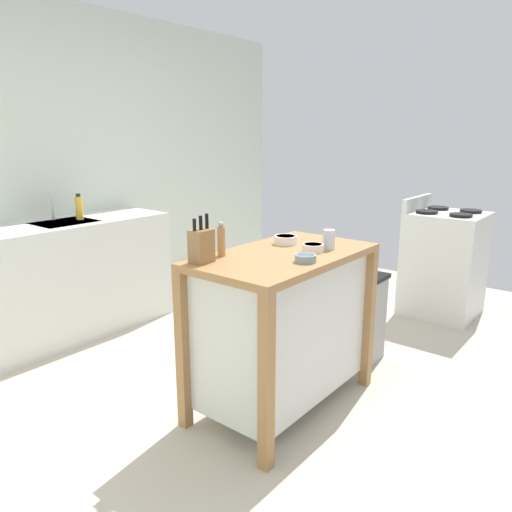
{
  "coord_description": "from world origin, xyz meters",
  "views": [
    {
      "loc": [
        -2.24,
        -1.49,
        1.56
      ],
      "look_at": [
        -0.12,
        0.22,
        0.88
      ],
      "focal_mm": 33.97,
      "sensor_mm": 36.0,
      "label": 1
    }
  ],
  "objects_px": {
    "knife_block": "(201,245)",
    "bowl_stoneware_deep": "(306,258)",
    "trash_bin": "(359,319)",
    "stove": "(444,263)",
    "sink_faucet": "(52,206)",
    "bowl_ceramic_small": "(286,240)",
    "drinking_cup": "(329,239)",
    "bottle_spray_cleaner": "(79,208)",
    "bowl_ceramic_wide": "(313,248)",
    "pepper_grinder": "(221,240)",
    "kitchen_island": "(283,322)"
  },
  "relations": [
    {
      "from": "bowl_ceramic_wide",
      "to": "bottle_spray_cleaner",
      "type": "xyz_separation_m",
      "value": [
        -0.17,
        2.06,
        0.05
      ]
    },
    {
      "from": "pepper_grinder",
      "to": "drinking_cup",
      "type": "bearing_deg",
      "value": -36.04
    },
    {
      "from": "kitchen_island",
      "to": "knife_block",
      "type": "height_order",
      "value": "knife_block"
    },
    {
      "from": "bowl_ceramic_small",
      "to": "bowl_ceramic_wide",
      "type": "distance_m",
      "value": 0.24
    },
    {
      "from": "stove",
      "to": "drinking_cup",
      "type": "bearing_deg",
      "value": 177.91
    },
    {
      "from": "knife_block",
      "to": "bowl_ceramic_small",
      "type": "bearing_deg",
      "value": -8.02
    },
    {
      "from": "knife_block",
      "to": "drinking_cup",
      "type": "height_order",
      "value": "knife_block"
    },
    {
      "from": "knife_block",
      "to": "bowl_ceramic_small",
      "type": "xyz_separation_m",
      "value": [
        0.62,
        -0.09,
        -0.06
      ]
    },
    {
      "from": "drinking_cup",
      "to": "trash_bin",
      "type": "relative_size",
      "value": 0.18
    },
    {
      "from": "bowl_ceramic_small",
      "to": "pepper_grinder",
      "type": "distance_m",
      "value": 0.47
    },
    {
      "from": "kitchen_island",
      "to": "trash_bin",
      "type": "height_order",
      "value": "kitchen_island"
    },
    {
      "from": "bowl_ceramic_wide",
      "to": "bottle_spray_cleaner",
      "type": "height_order",
      "value": "bottle_spray_cleaner"
    },
    {
      "from": "pepper_grinder",
      "to": "knife_block",
      "type": "bearing_deg",
      "value": -176.37
    },
    {
      "from": "bowl_stoneware_deep",
      "to": "trash_bin",
      "type": "distance_m",
      "value": 1.09
    },
    {
      "from": "stove",
      "to": "kitchen_island",
      "type": "bearing_deg",
      "value": 174.23
    },
    {
      "from": "bowl_ceramic_small",
      "to": "pepper_grinder",
      "type": "xyz_separation_m",
      "value": [
        -0.46,
        0.1,
        0.06
      ]
    },
    {
      "from": "bottle_spray_cleaner",
      "to": "bowl_stoneware_deep",
      "type": "bearing_deg",
      "value": -91.03
    },
    {
      "from": "bowl_ceramic_wide",
      "to": "stove",
      "type": "distance_m",
      "value": 2.07
    },
    {
      "from": "pepper_grinder",
      "to": "stove",
      "type": "relative_size",
      "value": 0.18
    },
    {
      "from": "kitchen_island",
      "to": "bowl_ceramic_small",
      "type": "xyz_separation_m",
      "value": [
        0.19,
        0.12,
        0.44
      ]
    },
    {
      "from": "trash_bin",
      "to": "stove",
      "type": "bearing_deg",
      "value": -5.62
    },
    {
      "from": "trash_bin",
      "to": "bottle_spray_cleaner",
      "type": "distance_m",
      "value": 2.31
    },
    {
      "from": "kitchen_island",
      "to": "bowl_ceramic_small",
      "type": "distance_m",
      "value": 0.49
    },
    {
      "from": "sink_faucet",
      "to": "bottle_spray_cleaner",
      "type": "xyz_separation_m",
      "value": [
        0.14,
        -0.15,
        -0.01
      ]
    },
    {
      "from": "bowl_ceramic_wide",
      "to": "pepper_grinder",
      "type": "relative_size",
      "value": 0.64
    },
    {
      "from": "sink_faucet",
      "to": "pepper_grinder",
      "type": "bearing_deg",
      "value": -92.5
    },
    {
      "from": "knife_block",
      "to": "bowl_stoneware_deep",
      "type": "height_order",
      "value": "knife_block"
    },
    {
      "from": "sink_faucet",
      "to": "bowl_ceramic_wide",
      "type": "bearing_deg",
      "value": -82.12
    },
    {
      "from": "pepper_grinder",
      "to": "bottle_spray_cleaner",
      "type": "xyz_separation_m",
      "value": [
        0.22,
        1.73,
        -0.01
      ]
    },
    {
      "from": "knife_block",
      "to": "bowl_stoneware_deep",
      "type": "relative_size",
      "value": 2.2
    },
    {
      "from": "bowl_ceramic_small",
      "to": "pepper_grinder",
      "type": "bearing_deg",
      "value": 168.03
    },
    {
      "from": "bowl_stoneware_deep",
      "to": "pepper_grinder",
      "type": "bearing_deg",
      "value": 113.27
    },
    {
      "from": "trash_bin",
      "to": "sink_faucet",
      "type": "relative_size",
      "value": 2.86
    },
    {
      "from": "stove",
      "to": "bowl_ceramic_small",
      "type": "bearing_deg",
      "value": 170.09
    },
    {
      "from": "bowl_ceramic_small",
      "to": "stove",
      "type": "relative_size",
      "value": 0.13
    },
    {
      "from": "bowl_stoneware_deep",
      "to": "trash_bin",
      "type": "xyz_separation_m",
      "value": [
        0.88,
        0.12,
        -0.63
      ]
    },
    {
      "from": "knife_block",
      "to": "bottle_spray_cleaner",
      "type": "bearing_deg",
      "value": 77.71
    },
    {
      "from": "kitchen_island",
      "to": "sink_faucet",
      "type": "xyz_separation_m",
      "value": [
        -0.19,
        2.1,
        0.5
      ]
    },
    {
      "from": "knife_block",
      "to": "stove",
      "type": "distance_m",
      "value": 2.65
    },
    {
      "from": "bowl_stoneware_deep",
      "to": "trash_bin",
      "type": "bearing_deg",
      "value": 7.56
    },
    {
      "from": "bowl_stoneware_deep",
      "to": "pepper_grinder",
      "type": "relative_size",
      "value": 0.59
    },
    {
      "from": "trash_bin",
      "to": "bowl_ceramic_wide",
      "type": "bearing_deg",
      "value": -177.68
    },
    {
      "from": "bowl_ceramic_small",
      "to": "bowl_ceramic_wide",
      "type": "height_order",
      "value": "bowl_ceramic_small"
    },
    {
      "from": "knife_block",
      "to": "stove",
      "type": "relative_size",
      "value": 0.24
    },
    {
      "from": "bowl_stoneware_deep",
      "to": "trash_bin",
      "type": "height_order",
      "value": "bowl_stoneware_deep"
    },
    {
      "from": "kitchen_island",
      "to": "bowl_ceramic_wide",
      "type": "relative_size",
      "value": 9.11
    },
    {
      "from": "trash_bin",
      "to": "sink_faucet",
      "type": "height_order",
      "value": "sink_faucet"
    },
    {
      "from": "sink_faucet",
      "to": "bottle_spray_cleaner",
      "type": "height_order",
      "value": "sink_faucet"
    },
    {
      "from": "kitchen_island",
      "to": "drinking_cup",
      "type": "xyz_separation_m",
      "value": [
        0.23,
        -0.15,
        0.47
      ]
    },
    {
      "from": "kitchen_island",
      "to": "stove",
      "type": "distance_m",
      "value": 2.14
    }
  ]
}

